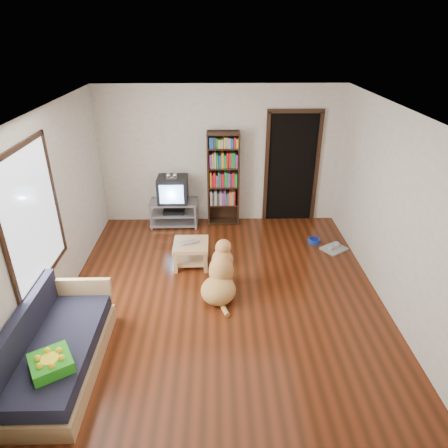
{
  "coord_description": "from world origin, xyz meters",
  "views": [
    {
      "loc": [
        -0.08,
        -4.74,
        3.51
      ],
      "look_at": [
        0.02,
        0.47,
        0.9
      ],
      "focal_mm": 32.0,
      "sensor_mm": 36.0,
      "label": 1
    }
  ],
  "objects_px": {
    "green_cushion": "(51,363)",
    "dog": "(220,277)",
    "crt_tv": "(173,189)",
    "coffee_table": "(191,249)",
    "laptop": "(191,243)",
    "dog_bowl": "(314,241)",
    "grey_rag": "(334,249)",
    "tv_stand": "(174,212)",
    "sofa": "(57,352)",
    "bookshelf": "(223,174)"
  },
  "relations": [
    {
      "from": "laptop",
      "to": "dog",
      "type": "relative_size",
      "value": 0.3
    },
    {
      "from": "sofa",
      "to": "bookshelf",
      "type": "bearing_deg",
      "value": 62.68
    },
    {
      "from": "laptop",
      "to": "dog_bowl",
      "type": "xyz_separation_m",
      "value": [
        2.16,
        0.71,
        -0.37
      ]
    },
    {
      "from": "bookshelf",
      "to": "laptop",
      "type": "bearing_deg",
      "value": -109.18
    },
    {
      "from": "green_cushion",
      "to": "coffee_table",
      "type": "relative_size",
      "value": 0.7
    },
    {
      "from": "sofa",
      "to": "coffee_table",
      "type": "bearing_deg",
      "value": 57.74
    },
    {
      "from": "dog_bowl",
      "to": "dog",
      "type": "distance_m",
      "value": 2.26
    },
    {
      "from": "green_cushion",
      "to": "grey_rag",
      "type": "xyz_separation_m",
      "value": [
        3.71,
        3.0,
        -0.47
      ]
    },
    {
      "from": "crt_tv",
      "to": "sofa",
      "type": "height_order",
      "value": "crt_tv"
    },
    {
      "from": "bookshelf",
      "to": "dog_bowl",
      "type": "bearing_deg",
      "value": -28.24
    },
    {
      "from": "grey_rag",
      "to": "tv_stand",
      "type": "relative_size",
      "value": 0.44
    },
    {
      "from": "grey_rag",
      "to": "bookshelf",
      "type": "bearing_deg",
      "value": 149.73
    },
    {
      "from": "laptop",
      "to": "bookshelf",
      "type": "bearing_deg",
      "value": 49.68
    },
    {
      "from": "coffee_table",
      "to": "bookshelf",
      "type": "bearing_deg",
      "value": 70.48
    },
    {
      "from": "laptop",
      "to": "tv_stand",
      "type": "xyz_separation_m",
      "value": [
        -0.4,
        1.48,
        -0.14
      ]
    },
    {
      "from": "green_cushion",
      "to": "coffee_table",
      "type": "height_order",
      "value": "green_cushion"
    },
    {
      "from": "dog_bowl",
      "to": "bookshelf",
      "type": "relative_size",
      "value": 0.12
    },
    {
      "from": "crt_tv",
      "to": "coffee_table",
      "type": "xyz_separation_m",
      "value": [
        0.4,
        -1.47,
        -0.46
      ]
    },
    {
      "from": "green_cushion",
      "to": "grey_rag",
      "type": "height_order",
      "value": "green_cushion"
    },
    {
      "from": "tv_stand",
      "to": "dog",
      "type": "relative_size",
      "value": 0.92
    },
    {
      "from": "grey_rag",
      "to": "tv_stand",
      "type": "height_order",
      "value": "tv_stand"
    },
    {
      "from": "crt_tv",
      "to": "grey_rag",
      "type": "bearing_deg",
      "value": -20.03
    },
    {
      "from": "dog_bowl",
      "to": "tv_stand",
      "type": "relative_size",
      "value": 0.24
    },
    {
      "from": "laptop",
      "to": "dog_bowl",
      "type": "distance_m",
      "value": 2.3
    },
    {
      "from": "sofa",
      "to": "grey_rag",
      "type": "bearing_deg",
      "value": 34.26
    },
    {
      "from": "bookshelf",
      "to": "coffee_table",
      "type": "height_order",
      "value": "bookshelf"
    },
    {
      "from": "laptop",
      "to": "sofa",
      "type": "height_order",
      "value": "sofa"
    },
    {
      "from": "bookshelf",
      "to": "dog",
      "type": "xyz_separation_m",
      "value": [
        -0.09,
        -2.34,
        -0.71
      ]
    },
    {
      "from": "sofa",
      "to": "tv_stand",
      "type": "bearing_deg",
      "value": 74.98
    },
    {
      "from": "laptop",
      "to": "bookshelf",
      "type": "relative_size",
      "value": 0.16
    },
    {
      "from": "green_cushion",
      "to": "bookshelf",
      "type": "distance_m",
      "value": 4.52
    },
    {
      "from": "laptop",
      "to": "dog",
      "type": "height_order",
      "value": "dog"
    },
    {
      "from": "crt_tv",
      "to": "sofa",
      "type": "bearing_deg",
      "value": -104.93
    },
    {
      "from": "tv_stand",
      "to": "bookshelf",
      "type": "distance_m",
      "value": 1.2
    },
    {
      "from": "tv_stand",
      "to": "crt_tv",
      "type": "relative_size",
      "value": 1.55
    },
    {
      "from": "grey_rag",
      "to": "bookshelf",
      "type": "height_order",
      "value": "bookshelf"
    },
    {
      "from": "green_cushion",
      "to": "dog",
      "type": "distance_m",
      "value": 2.47
    },
    {
      "from": "green_cushion",
      "to": "coffee_table",
      "type": "xyz_separation_m",
      "value": [
        1.25,
        2.57,
        -0.2
      ]
    },
    {
      "from": "laptop",
      "to": "dog",
      "type": "xyz_separation_m",
      "value": [
        0.46,
        -0.77,
        -0.12
      ]
    },
    {
      "from": "laptop",
      "to": "dog_bowl",
      "type": "relative_size",
      "value": 1.33
    },
    {
      "from": "green_cushion",
      "to": "dog_bowl",
      "type": "bearing_deg",
      "value": 12.09
    },
    {
      "from": "laptop",
      "to": "sofa",
      "type": "relative_size",
      "value": 0.16
    },
    {
      "from": "coffee_table",
      "to": "green_cushion",
      "type": "bearing_deg",
      "value": -115.99
    },
    {
      "from": "dog_bowl",
      "to": "sofa",
      "type": "height_order",
      "value": "sofa"
    },
    {
      "from": "bookshelf",
      "to": "coffee_table",
      "type": "xyz_separation_m",
      "value": [
        -0.55,
        -1.54,
        -0.72
      ]
    },
    {
      "from": "bookshelf",
      "to": "grey_rag",
      "type": "bearing_deg",
      "value": -30.27
    },
    {
      "from": "grey_rag",
      "to": "tv_stand",
      "type": "bearing_deg",
      "value": 160.36
    },
    {
      "from": "dog_bowl",
      "to": "coffee_table",
      "type": "xyz_separation_m",
      "value": [
        -2.16,
        -0.68,
        0.24
      ]
    },
    {
      "from": "dog_bowl",
      "to": "grey_rag",
      "type": "distance_m",
      "value": 0.39
    },
    {
      "from": "grey_rag",
      "to": "dog",
      "type": "xyz_separation_m",
      "value": [
        -1.99,
        -1.23,
        0.28
      ]
    }
  ]
}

